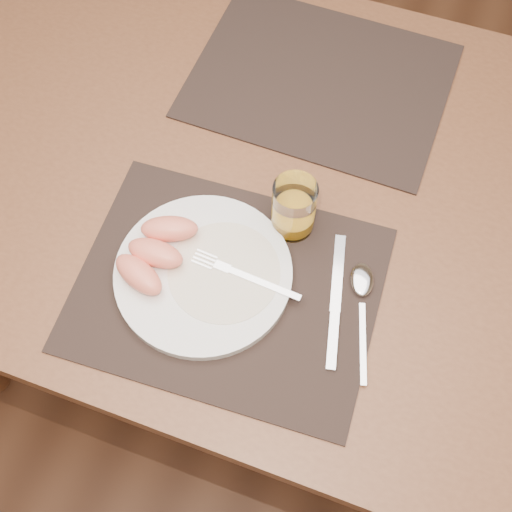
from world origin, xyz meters
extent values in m
plane|color=#57321D|center=(0.00, 0.00, 0.00)|extent=(5.00, 5.00, 0.00)
cube|color=brown|center=(0.00, 0.00, 0.73)|extent=(1.40, 0.90, 0.04)
cylinder|color=brown|center=(-0.62, 0.37, 0.35)|extent=(0.06, 0.06, 0.71)
cube|color=black|center=(0.00, -0.22, 0.75)|extent=(0.47, 0.37, 0.00)
cube|color=black|center=(0.00, 0.22, 0.75)|extent=(0.46, 0.36, 0.00)
cylinder|color=white|center=(-0.05, -0.21, 0.76)|extent=(0.27, 0.27, 0.02)
cylinder|color=white|center=(-0.02, -0.20, 0.77)|extent=(0.17, 0.17, 0.00)
cube|color=silver|center=(0.05, -0.20, 0.77)|extent=(0.12, 0.02, 0.00)
cube|color=silver|center=(-0.02, -0.20, 0.77)|extent=(0.03, 0.02, 0.00)
cube|color=silver|center=(-0.05, -0.20, 0.77)|extent=(0.04, 0.03, 0.00)
cube|color=silver|center=(0.15, -0.14, 0.76)|extent=(0.04, 0.13, 0.00)
cube|color=silver|center=(0.17, -0.25, 0.76)|extent=(0.03, 0.09, 0.01)
cube|color=silver|center=(0.21, -0.24, 0.76)|extent=(0.04, 0.12, 0.00)
ellipsoid|color=silver|center=(0.18, -0.14, 0.76)|extent=(0.05, 0.06, 0.01)
cylinder|color=white|center=(0.05, -0.08, 0.81)|extent=(0.07, 0.07, 0.10)
cylinder|color=orange|center=(0.05, -0.08, 0.77)|extent=(0.06, 0.06, 0.03)
ellipsoid|color=#F78265|center=(-0.13, -0.26, 0.79)|extent=(0.10, 0.07, 0.04)
ellipsoid|color=#F78265|center=(-0.12, -0.22, 0.79)|extent=(0.09, 0.04, 0.04)
ellipsoid|color=#F78265|center=(-0.12, -0.17, 0.79)|extent=(0.10, 0.07, 0.04)
camera|label=1|loc=(0.17, -0.58, 1.64)|focal=45.00mm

